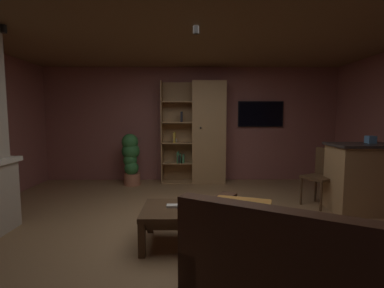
{
  "coord_description": "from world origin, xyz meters",
  "views": [
    {
      "loc": [
        -0.03,
        -3.34,
        1.41
      ],
      "look_at": [
        0.0,
        0.4,
        1.05
      ],
      "focal_mm": 25.94,
      "sensor_mm": 36.0,
      "label": 1
    }
  ],
  "objects_px": {
    "kitchen_bar_counter": "(379,178)",
    "dining_chair": "(322,173)",
    "tissue_box": "(371,140)",
    "table_book_0": "(173,206)",
    "leather_couch": "(295,269)",
    "wall_mounted_tv": "(261,114)",
    "bookshelf_cabinet": "(204,133)",
    "potted_floor_plant": "(131,157)",
    "coffee_table": "(173,215)"
  },
  "relations": [
    {
      "from": "tissue_box",
      "to": "leather_couch",
      "type": "relative_size",
      "value": 0.07
    },
    {
      "from": "dining_chair",
      "to": "wall_mounted_tv",
      "type": "bearing_deg",
      "value": 106.75
    },
    {
      "from": "table_book_0",
      "to": "wall_mounted_tv",
      "type": "height_order",
      "value": "wall_mounted_tv"
    },
    {
      "from": "coffee_table",
      "to": "leather_couch",
      "type": "bearing_deg",
      "value": -48.0
    },
    {
      "from": "tissue_box",
      "to": "potted_floor_plant",
      "type": "xyz_separation_m",
      "value": [
        -3.93,
        1.61,
        -0.5
      ]
    },
    {
      "from": "tissue_box",
      "to": "potted_floor_plant",
      "type": "distance_m",
      "value": 4.28
    },
    {
      "from": "bookshelf_cabinet",
      "to": "leather_couch",
      "type": "height_order",
      "value": "bookshelf_cabinet"
    },
    {
      "from": "leather_couch",
      "to": "wall_mounted_tv",
      "type": "bearing_deg",
      "value": 79.36
    },
    {
      "from": "leather_couch",
      "to": "wall_mounted_tv",
      "type": "relative_size",
      "value": 1.77
    },
    {
      "from": "dining_chair",
      "to": "wall_mounted_tv",
      "type": "xyz_separation_m",
      "value": [
        -0.55,
        1.82,
        0.95
      ]
    },
    {
      "from": "tissue_box",
      "to": "bookshelf_cabinet",
      "type": "bearing_deg",
      "value": 142.48
    },
    {
      "from": "bookshelf_cabinet",
      "to": "table_book_0",
      "type": "height_order",
      "value": "bookshelf_cabinet"
    },
    {
      "from": "tissue_box",
      "to": "table_book_0",
      "type": "xyz_separation_m",
      "value": [
        -2.9,
        -1.08,
        -0.66
      ]
    },
    {
      "from": "wall_mounted_tv",
      "to": "kitchen_bar_counter",
      "type": "bearing_deg",
      "value": -59.65
    },
    {
      "from": "bookshelf_cabinet",
      "to": "kitchen_bar_counter",
      "type": "height_order",
      "value": "bookshelf_cabinet"
    },
    {
      "from": "kitchen_bar_counter",
      "to": "dining_chair",
      "type": "height_order",
      "value": "kitchen_bar_counter"
    },
    {
      "from": "tissue_box",
      "to": "wall_mounted_tv",
      "type": "distance_m",
      "value": 2.38
    },
    {
      "from": "bookshelf_cabinet",
      "to": "dining_chair",
      "type": "distance_m",
      "value": 2.48
    },
    {
      "from": "kitchen_bar_counter",
      "to": "dining_chair",
      "type": "xyz_separation_m",
      "value": [
        -0.7,
        0.31,
        0.01
      ]
    },
    {
      "from": "dining_chair",
      "to": "potted_floor_plant",
      "type": "height_order",
      "value": "potted_floor_plant"
    },
    {
      "from": "kitchen_bar_counter",
      "to": "table_book_0",
      "type": "bearing_deg",
      "value": -161.56
    },
    {
      "from": "bookshelf_cabinet",
      "to": "table_book_0",
      "type": "bearing_deg",
      "value": -99.77
    },
    {
      "from": "kitchen_bar_counter",
      "to": "table_book_0",
      "type": "relative_size",
      "value": 10.47
    },
    {
      "from": "tissue_box",
      "to": "leather_couch",
      "type": "height_order",
      "value": "tissue_box"
    },
    {
      "from": "leather_couch",
      "to": "dining_chair",
      "type": "relative_size",
      "value": 1.92
    },
    {
      "from": "bookshelf_cabinet",
      "to": "dining_chair",
      "type": "height_order",
      "value": "bookshelf_cabinet"
    },
    {
      "from": "dining_chair",
      "to": "wall_mounted_tv",
      "type": "distance_m",
      "value": 2.12
    },
    {
      "from": "table_book_0",
      "to": "potted_floor_plant",
      "type": "relative_size",
      "value": 0.13
    },
    {
      "from": "coffee_table",
      "to": "kitchen_bar_counter",
      "type": "bearing_deg",
      "value": 18.9
    },
    {
      "from": "coffee_table",
      "to": "wall_mounted_tv",
      "type": "height_order",
      "value": "wall_mounted_tv"
    },
    {
      "from": "kitchen_bar_counter",
      "to": "leather_couch",
      "type": "bearing_deg",
      "value": -134.27
    },
    {
      "from": "bookshelf_cabinet",
      "to": "kitchen_bar_counter",
      "type": "bearing_deg",
      "value": -37.48
    },
    {
      "from": "tissue_box",
      "to": "wall_mounted_tv",
      "type": "xyz_separation_m",
      "value": [
        -1.14,
        2.05,
        0.4
      ]
    },
    {
      "from": "leather_couch",
      "to": "table_book_0",
      "type": "relative_size",
      "value": 12.84
    },
    {
      "from": "kitchen_bar_counter",
      "to": "potted_floor_plant",
      "type": "xyz_separation_m",
      "value": [
        -4.04,
        1.7,
        0.06
      ]
    },
    {
      "from": "kitchen_bar_counter",
      "to": "dining_chair",
      "type": "relative_size",
      "value": 1.57
    },
    {
      "from": "leather_couch",
      "to": "dining_chair",
      "type": "distance_m",
      "value": 2.76
    },
    {
      "from": "bookshelf_cabinet",
      "to": "kitchen_bar_counter",
      "type": "relative_size",
      "value": 1.5
    },
    {
      "from": "potted_floor_plant",
      "to": "wall_mounted_tv",
      "type": "relative_size",
      "value": 1.08
    },
    {
      "from": "table_book_0",
      "to": "wall_mounted_tv",
      "type": "xyz_separation_m",
      "value": [
        1.76,
        3.13,
        1.06
      ]
    },
    {
      "from": "potted_floor_plant",
      "to": "kitchen_bar_counter",
      "type": "bearing_deg",
      "value": -22.75
    },
    {
      "from": "dining_chair",
      "to": "potted_floor_plant",
      "type": "xyz_separation_m",
      "value": [
        -3.34,
        1.38,
        0.05
      ]
    },
    {
      "from": "bookshelf_cabinet",
      "to": "potted_floor_plant",
      "type": "height_order",
      "value": "bookshelf_cabinet"
    },
    {
      "from": "leather_couch",
      "to": "bookshelf_cabinet",
      "type": "bearing_deg",
      "value": 96.58
    },
    {
      "from": "tissue_box",
      "to": "wall_mounted_tv",
      "type": "height_order",
      "value": "wall_mounted_tv"
    },
    {
      "from": "kitchen_bar_counter",
      "to": "potted_floor_plant",
      "type": "relative_size",
      "value": 1.34
    },
    {
      "from": "tissue_box",
      "to": "potted_floor_plant",
      "type": "height_order",
      "value": "tissue_box"
    },
    {
      "from": "bookshelf_cabinet",
      "to": "potted_floor_plant",
      "type": "distance_m",
      "value": 1.63
    },
    {
      "from": "kitchen_bar_counter",
      "to": "tissue_box",
      "type": "xyz_separation_m",
      "value": [
        -0.11,
        0.08,
        0.56
      ]
    },
    {
      "from": "table_book_0",
      "to": "potted_floor_plant",
      "type": "height_order",
      "value": "potted_floor_plant"
    }
  ]
}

